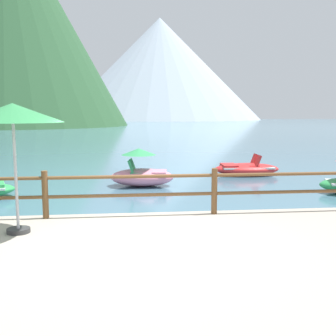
{
  "coord_description": "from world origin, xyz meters",
  "views": [
    {
      "loc": [
        -0.15,
        -6.65,
        2.49
      ],
      "look_at": [
        1.11,
        5.0,
        0.9
      ],
      "focal_mm": 44.11,
      "sensor_mm": 36.0,
      "label": 1
    }
  ],
  "objects": [
    {
      "name": "ground_plane",
      "position": [
        0.0,
        40.0,
        0.0
      ],
      "size": [
        200.0,
        200.0,
        0.0
      ],
      "primitive_type": "plane",
      "color": "#477084"
    },
    {
      "name": "promenade_dock",
      "position": [
        0.0,
        -2.2,
        0.2
      ],
      "size": [
        28.0,
        8.0,
        0.4
      ],
      "primitive_type": "cube",
      "color": "#A39989",
      "rests_on": "ground"
    },
    {
      "name": "dock_railing",
      "position": [
        -0.0,
        1.55,
        0.97
      ],
      "size": [
        23.92,
        0.12,
        0.95
      ],
      "color": "brown",
      "rests_on": "promenade_dock"
    },
    {
      "name": "beach_umbrella",
      "position": [
        -2.0,
        0.58,
        2.45
      ],
      "size": [
        1.7,
        1.7,
        2.24
      ],
      "color": "#B2B2B7",
      "rests_on": "promenade_dock"
    },
    {
      "name": "pedal_boat_0",
      "position": [
        0.46,
        7.18,
        0.44
      ],
      "size": [
        2.27,
        1.48,
        1.28
      ],
      "color": "pink",
      "rests_on": "ground"
    },
    {
      "name": "pedal_boat_4",
      "position": [
        4.72,
        9.24,
        0.25
      ],
      "size": [
        2.63,
        1.44,
        0.82
      ],
      "color": "red",
      "rests_on": "ground"
    },
    {
      "name": "cliff_headland",
      "position": [
        -19.23,
        74.2,
        18.39
      ],
      "size": [
        42.46,
        42.46,
        39.2
      ],
      "color": "#2D5633",
      "rests_on": "ground"
    },
    {
      "name": "distant_peak",
      "position": [
        12.46,
        135.17,
        16.83
      ],
      "size": [
        67.8,
        67.8,
        33.65
      ],
      "primitive_type": "cone",
      "color": "#9EADBC",
      "rests_on": "ground"
    }
  ]
}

